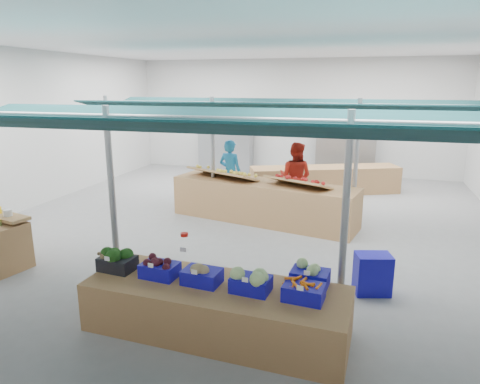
{
  "coord_description": "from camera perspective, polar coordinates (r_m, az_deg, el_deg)",
  "views": [
    {
      "loc": [
        2.71,
        -9.53,
        3.31
      ],
      "look_at": [
        0.34,
        -1.6,
        1.2
      ],
      "focal_mm": 32.0,
      "sensor_mm": 36.0,
      "label": 1
    }
  ],
  "objects": [
    {
      "name": "crate_broccoli",
      "position": [
        6.47,
        -16.05,
        -8.66
      ],
      "size": [
        0.53,
        0.42,
        0.35
      ],
      "rotation": [
        0.0,
        0.0,
        -0.08
      ],
      "color": "black",
      "rests_on": "veg_counter"
    },
    {
      "name": "floor",
      "position": [
        10.45,
        0.7,
        -4.19
      ],
      "size": [
        13.0,
        13.0,
        0.0
      ],
      "primitive_type": "plane",
      "color": "slate",
      "rests_on": "ground"
    },
    {
      "name": "pineapple",
      "position": [
        9.57,
        14.18,
        0.89
      ],
      "size": [
        0.14,
        0.14,
        0.39
      ],
      "rotation": [
        0.0,
        0.0,
        -0.41
      ],
      "color": "#8C6019",
      "rests_on": "fruit_counter"
    },
    {
      "name": "crate_celeriac",
      "position": [
        5.86,
        -5.1,
        -10.76
      ],
      "size": [
        0.53,
        0.42,
        0.31
      ],
      "rotation": [
        0.0,
        0.0,
        -0.08
      ],
      "color": "#120E9F",
      "rests_on": "veg_counter"
    },
    {
      "name": "sparrow",
      "position": [
        6.44,
        -17.89,
        -8.07
      ],
      "size": [
        0.12,
        0.09,
        0.11
      ],
      "rotation": [
        0.0,
        0.0,
        -0.08
      ],
      "color": "brown",
      "rests_on": "crate_broccoli"
    },
    {
      "name": "back_shelving_left",
      "position": [
        16.55,
        -1.94,
        6.24
      ],
      "size": [
        2.0,
        0.5,
        2.0
      ],
      "primitive_type": "cube",
      "color": "#B23F33",
      "rests_on": "floor"
    },
    {
      "name": "fruit_counter",
      "position": [
        10.51,
        3.09,
        -1.29
      ],
      "size": [
        4.72,
        2.02,
        0.98
      ],
      "primitive_type": "cube",
      "rotation": [
        0.0,
        0.0,
        -0.21
      ],
      "color": "olive",
      "rests_on": "floor"
    },
    {
      "name": "back_shelving_right",
      "position": [
        15.72,
        13.89,
        5.41
      ],
      "size": [
        2.0,
        0.5,
        2.0
      ],
      "primitive_type": "cube",
      "color": "#B23F33",
      "rests_on": "floor"
    },
    {
      "name": "vendor_left",
      "position": [
        11.76,
        -1.31,
        2.54
      ],
      "size": [
        0.75,
        0.57,
        1.84
      ],
      "primitive_type": "imported",
      "rotation": [
        0.0,
        0.0,
        2.93
      ],
      "color": "#186BA1",
      "rests_on": "floor"
    },
    {
      "name": "pole_ribbon",
      "position": [
        6.52,
        -7.45,
        -5.84
      ],
      "size": [
        0.12,
        0.12,
        0.28
      ],
      "color": "red",
      "rests_on": "pole_grid"
    },
    {
      "name": "veg_counter",
      "position": [
        6.02,
        -3.21,
        -15.27
      ],
      "size": [
        3.59,
        1.33,
        0.69
      ],
      "primitive_type": "cube",
      "rotation": [
        0.0,
        0.0,
        -0.04
      ],
      "color": "olive",
      "rests_on": "floor"
    },
    {
      "name": "far_counter",
      "position": [
        13.49,
        11.23,
        1.6
      ],
      "size": [
        4.56,
        2.66,
        0.82
      ],
      "primitive_type": "cube",
      "rotation": [
        0.0,
        0.0,
        0.41
      ],
      "color": "olive",
      "rests_on": "floor"
    },
    {
      "name": "apple_heap_yellow",
      "position": [
        10.77,
        -2.38,
        2.7
      ],
      "size": [
        2.02,
        1.4,
        0.27
      ],
      "rotation": [
        0.0,
        0.0,
        -0.41
      ],
      "color": "#997247",
      "rests_on": "fruit_counter"
    },
    {
      "name": "hall",
      "position": [
        11.32,
        2.78,
        10.9
      ],
      "size": [
        13.0,
        13.0,
        13.0
      ],
      "color": "silver",
      "rests_on": "ground"
    },
    {
      "name": "awnings",
      "position": [
        8.04,
        2.52,
        10.49
      ],
      "size": [
        9.5,
        7.08,
        0.3
      ],
      "color": "#092A28",
      "rests_on": "pole_grid"
    },
    {
      "name": "crate_extra",
      "position": [
        5.89,
        9.32,
        -10.76
      ],
      "size": [
        0.52,
        0.42,
        0.32
      ],
      "rotation": [
        0.0,
        0.0,
        -0.07
      ],
      "color": "#120E9F",
      "rests_on": "veg_counter"
    },
    {
      "name": "crate_beets",
      "position": [
        6.14,
        -10.65,
        -9.9
      ],
      "size": [
        0.53,
        0.42,
        0.29
      ],
      "rotation": [
        0.0,
        0.0,
        -0.08
      ],
      "color": "#120E9F",
      "rests_on": "veg_counter"
    },
    {
      "name": "pole_grid",
      "position": [
        8.16,
        2.44,
        3.69
      ],
      "size": [
        10.0,
        4.6,
        3.0
      ],
      "color": "gray",
      "rests_on": "floor"
    },
    {
      "name": "crate_carrots",
      "position": [
        5.51,
        8.49,
        -12.98
      ],
      "size": [
        0.53,
        0.42,
        0.29
      ],
      "rotation": [
        0.0,
        0.0,
        -0.08
      ],
      "color": "#120E9F",
      "rests_on": "veg_counter"
    },
    {
      "name": "apple_heap_red",
      "position": [
        9.9,
        7.74,
        1.55
      ],
      "size": [
        1.65,
        1.24,
        0.27
      ],
      "rotation": [
        0.0,
        0.0,
        -0.41
      ],
      "color": "#997247",
      "rests_on": "fruit_counter"
    },
    {
      "name": "crate_cabbage",
      "position": [
        5.63,
        1.46,
        -11.64
      ],
      "size": [
        0.53,
        0.42,
        0.35
      ],
      "rotation": [
        0.0,
        0.0,
        -0.08
      ],
      "color": "#120E9F",
      "rests_on": "veg_counter"
    },
    {
      "name": "crate_stack",
      "position": [
        7.33,
        17.25,
        -10.38
      ],
      "size": [
        0.64,
        0.52,
        0.66
      ],
      "primitive_type": "cube",
      "rotation": [
        0.0,
        0.0,
        0.28
      ],
      "color": "#120E9F",
      "rests_on": "floor"
    },
    {
      "name": "vendor_right",
      "position": [
        11.35,
        7.38,
        2.0
      ],
      "size": [
        1.02,
        0.86,
        1.84
      ],
      "primitive_type": "imported",
      "rotation": [
        0.0,
        0.0,
        2.93
      ],
      "color": "maroon",
      "rests_on": "floor"
    }
  ]
}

